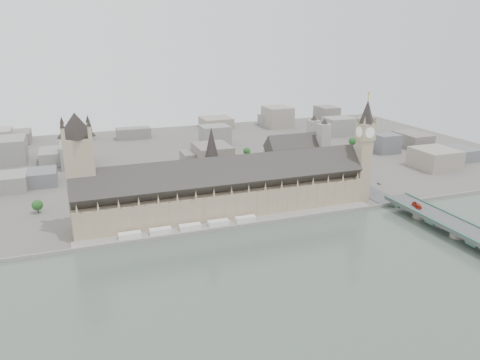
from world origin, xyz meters
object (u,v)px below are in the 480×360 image
object	(u,v)px
victoria_tower	(80,167)
westminster_abbey	(297,158)
red_bus_north	(417,205)
palace_of_westminster	(225,191)
car_approach	(379,184)
westminster_bridge	(451,228)
elizabeth_tower	(365,144)

from	to	relation	value
victoria_tower	westminster_abbey	xyz separation A→B (m)	(232.92, 69.00, -30.12)
westminster_abbey	red_bus_north	world-z (taller)	westminster_abbey
palace_of_westminster	victoria_tower	bearing A→B (deg)	177.04
car_approach	westminster_abbey	bearing A→B (deg)	106.30
palace_of_westminster	victoria_tower	size ratio (longest dim) A/B	2.65
palace_of_westminster	car_approach	size ratio (longest dim) A/B	55.53
palace_of_westminster	westminster_abbey	distance (m)	134.09
car_approach	westminster_bridge	bearing A→B (deg)	-112.79
palace_of_westminster	red_bus_north	size ratio (longest dim) A/B	21.54
westminster_bridge	elizabeth_tower	bearing A→B (deg)	104.11
elizabeth_tower	westminster_bridge	bearing A→B (deg)	-75.89
elizabeth_tower	red_bus_north	size ratio (longest dim) A/B	8.74
victoria_tower	westminster_bridge	xyz separation A→B (m)	(284.00, -113.50, -50.08)
palace_of_westminster	red_bus_north	world-z (taller)	palace_of_westminster
palace_of_westminster	elizabeth_tower	xyz separation A→B (m)	(138.00, -11.70, 35.38)
elizabeth_tower	red_bus_north	distance (m)	75.88
palace_of_westminster	elizabeth_tower	size ratio (longest dim) A/B	2.47
victoria_tower	red_bus_north	bearing A→B (deg)	-14.90
victoria_tower	red_bus_north	world-z (taller)	victoria_tower
red_bus_north	car_approach	size ratio (longest dim) A/B	2.58
palace_of_westminster	victoria_tower	distance (m)	126.41
red_bus_north	victoria_tower	bearing A→B (deg)	176.49
westminster_bridge	westminster_abbey	xyz separation A→B (m)	(-51.08, 182.50, 19.96)
victoria_tower	westminster_bridge	size ratio (longest dim) A/B	0.31
palace_of_westminster	westminster_bridge	bearing A→B (deg)	-33.49
westminster_bridge	victoria_tower	bearing A→B (deg)	158.22
victoria_tower	red_bus_north	distance (m)	293.51
westminster_abbey	red_bus_north	distance (m)	151.89
westminster_abbey	red_bus_north	xyz separation A→B (m)	(47.63, -143.64, -13.12)
elizabeth_tower	westminster_abbey	world-z (taller)	elizabeth_tower
palace_of_westminster	westminster_bridge	xyz separation A→B (m)	(162.00, -107.20, -17.58)
westminster_bridge	palace_of_westminster	bearing A→B (deg)	146.51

